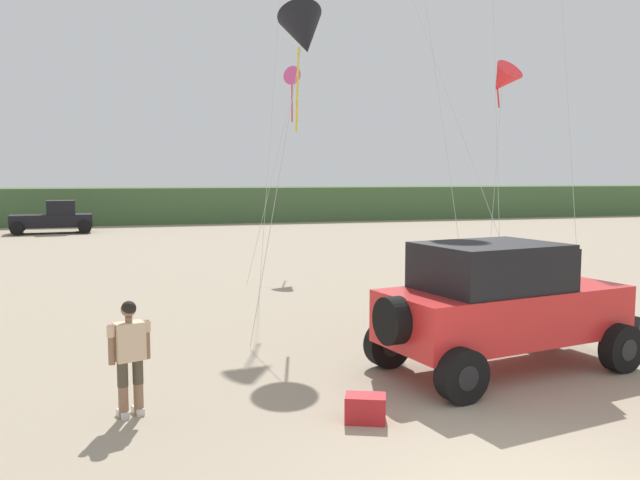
{
  "coord_description": "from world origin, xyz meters",
  "views": [
    {
      "loc": [
        -4.02,
        -5.74,
        3.39
      ],
      "look_at": [
        -0.99,
        4.79,
        2.32
      ],
      "focal_mm": 36.19,
      "sensor_mm": 36.0,
      "label": 1
    }
  ],
  "objects_px": {
    "jeep": "(501,303)",
    "cooler_box": "(365,408)",
    "kite_blue_swept": "(303,34)",
    "distant_pickup": "(54,218)",
    "kite_yellow_diamond": "(503,80)",
    "kite_orange_streamer": "(296,78)",
    "person_watching": "(130,352)"
  },
  "relations": [
    {
      "from": "jeep",
      "to": "kite_orange_streamer",
      "type": "height_order",
      "value": "kite_orange_streamer"
    },
    {
      "from": "cooler_box",
      "to": "kite_orange_streamer",
      "type": "height_order",
      "value": "kite_orange_streamer"
    },
    {
      "from": "kite_yellow_diamond",
      "to": "kite_orange_streamer",
      "type": "relative_size",
      "value": 0.97
    },
    {
      "from": "jeep",
      "to": "kite_yellow_diamond",
      "type": "bearing_deg",
      "value": 58.81
    },
    {
      "from": "kite_yellow_diamond",
      "to": "kite_orange_streamer",
      "type": "height_order",
      "value": "kite_orange_streamer"
    },
    {
      "from": "person_watching",
      "to": "kite_yellow_diamond",
      "type": "xyz_separation_m",
      "value": [
        12.27,
        10.47,
        5.75
      ]
    },
    {
      "from": "person_watching",
      "to": "cooler_box",
      "type": "bearing_deg",
      "value": -19.57
    },
    {
      "from": "person_watching",
      "to": "kite_yellow_diamond",
      "type": "distance_m",
      "value": 17.12
    },
    {
      "from": "distant_pickup",
      "to": "kite_blue_swept",
      "type": "bearing_deg",
      "value": -72.0
    },
    {
      "from": "cooler_box",
      "to": "person_watching",
      "type": "bearing_deg",
      "value": -177.21
    },
    {
      "from": "jeep",
      "to": "person_watching",
      "type": "relative_size",
      "value": 3.0
    },
    {
      "from": "cooler_box",
      "to": "distant_pickup",
      "type": "height_order",
      "value": "distant_pickup"
    },
    {
      "from": "jeep",
      "to": "kite_yellow_diamond",
      "type": "relative_size",
      "value": 0.67
    },
    {
      "from": "kite_orange_streamer",
      "to": "distant_pickup",
      "type": "bearing_deg",
      "value": 122.7
    },
    {
      "from": "distant_pickup",
      "to": "kite_yellow_diamond",
      "type": "relative_size",
      "value": 0.64
    },
    {
      "from": "cooler_box",
      "to": "distant_pickup",
      "type": "bearing_deg",
      "value": 125.31
    },
    {
      "from": "distant_pickup",
      "to": "kite_blue_swept",
      "type": "relative_size",
      "value": 0.63
    },
    {
      "from": "distant_pickup",
      "to": "kite_yellow_diamond",
      "type": "xyz_separation_m",
      "value": [
        16.88,
        -22.1,
        5.75
      ]
    },
    {
      "from": "jeep",
      "to": "cooler_box",
      "type": "height_order",
      "value": "jeep"
    },
    {
      "from": "jeep",
      "to": "kite_blue_swept",
      "type": "bearing_deg",
      "value": 112.18
    },
    {
      "from": "distant_pickup",
      "to": "kite_orange_streamer",
      "type": "xyz_separation_m",
      "value": [
        10.9,
        -16.97,
        6.29
      ]
    },
    {
      "from": "distant_pickup",
      "to": "kite_orange_streamer",
      "type": "height_order",
      "value": "kite_orange_streamer"
    },
    {
      "from": "kite_yellow_diamond",
      "to": "cooler_box",
      "type": "bearing_deg",
      "value": -128.27
    },
    {
      "from": "jeep",
      "to": "distant_pickup",
      "type": "distance_m",
      "value": 33.84
    },
    {
      "from": "kite_yellow_diamond",
      "to": "kite_blue_swept",
      "type": "bearing_deg",
      "value": -150.64
    },
    {
      "from": "kite_orange_streamer",
      "to": "cooler_box",
      "type": "bearing_deg",
      "value": -100.69
    },
    {
      "from": "kite_blue_swept",
      "to": "kite_orange_streamer",
      "type": "relative_size",
      "value": 0.98
    },
    {
      "from": "jeep",
      "to": "kite_blue_swept",
      "type": "height_order",
      "value": "kite_blue_swept"
    },
    {
      "from": "jeep",
      "to": "cooler_box",
      "type": "distance_m",
      "value": 3.66
    },
    {
      "from": "jeep",
      "to": "person_watching",
      "type": "bearing_deg",
      "value": -175.24
    },
    {
      "from": "distant_pickup",
      "to": "person_watching",
      "type": "bearing_deg",
      "value": -81.94
    },
    {
      "from": "jeep",
      "to": "kite_blue_swept",
      "type": "relative_size",
      "value": 0.66
    }
  ]
}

